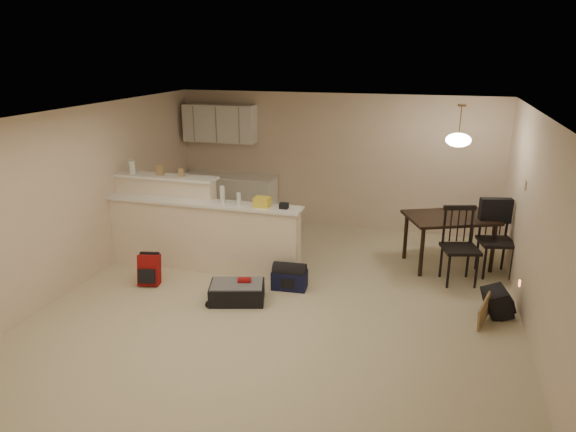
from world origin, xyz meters
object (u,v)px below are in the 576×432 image
(dining_table, at_px, (450,222))
(red_backpack, at_px, (149,270))
(dining_chair_far, at_px, (497,240))
(dining_chair_near, at_px, (460,247))
(suitcase, at_px, (237,293))
(black_daypack, at_px, (497,302))
(navy_duffel, at_px, (290,280))
(pendant_lamp, at_px, (458,139))

(dining_table, height_order, red_backpack, dining_table)
(dining_chair_far, bearing_deg, dining_chair_near, -152.85)
(dining_chair_far, xyz_separation_m, red_backpack, (-4.80, -1.72, -0.34))
(dining_chair_near, distance_m, suitcase, 3.23)
(black_daypack, bearing_deg, dining_chair_far, -13.74)
(dining_table, xyz_separation_m, black_daypack, (0.61, -1.48, -0.54))
(dining_table, relative_size, suitcase, 2.11)
(dining_chair_far, relative_size, red_backpack, 2.52)
(red_backpack, distance_m, navy_duffel, 2.03)
(pendant_lamp, height_order, dining_chair_near, pendant_lamp)
(suitcase, xyz_separation_m, black_daypack, (3.33, 0.56, 0.05))
(dining_chair_far, distance_m, suitcase, 3.90)
(red_backpack, bearing_deg, dining_table, 12.79)
(pendant_lamp, bearing_deg, red_backpack, -155.36)
(suitcase, relative_size, black_daypack, 1.88)
(dining_chair_near, bearing_deg, dining_chair_far, 24.50)
(pendant_lamp, bearing_deg, navy_duffel, -145.38)
(dining_table, relative_size, pendant_lamp, 2.47)
(dining_chair_far, relative_size, navy_duffel, 2.29)
(dining_table, bearing_deg, red_backpack, -178.77)
(pendant_lamp, height_order, black_daypack, pendant_lamp)
(red_backpack, relative_size, navy_duffel, 0.91)
(dining_chair_far, bearing_deg, red_backpack, -173.43)
(navy_duffel, distance_m, black_daypack, 2.75)
(dining_table, height_order, navy_duffel, dining_table)
(pendant_lamp, distance_m, navy_duffel, 3.20)
(dining_table, bearing_deg, dining_chair_far, -38.07)
(dining_table, distance_m, red_backpack, 4.57)
(dining_table, bearing_deg, dining_chair_near, -99.70)
(dining_table, height_order, dining_chair_far, dining_chair_far)
(pendant_lamp, relative_size, navy_duffel, 1.27)
(red_backpack, height_order, navy_duffel, red_backpack)
(dining_chair_far, distance_m, black_daypack, 1.36)
(dining_chair_near, distance_m, black_daypack, 1.05)
(suitcase, distance_m, red_backpack, 1.42)
(navy_duffel, bearing_deg, black_daypack, -3.92)
(suitcase, distance_m, black_daypack, 3.38)
(pendant_lamp, xyz_separation_m, dining_chair_near, (0.15, -0.62, -1.43))
(red_backpack, bearing_deg, pendant_lamp, 12.79)
(dining_chair_far, bearing_deg, navy_duffel, -168.28)
(dining_table, height_order, pendant_lamp, pendant_lamp)
(pendant_lamp, relative_size, suitcase, 0.86)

